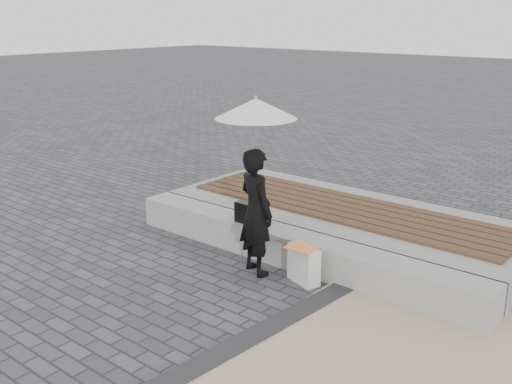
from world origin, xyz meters
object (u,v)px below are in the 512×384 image
(woman, at_px, (256,212))
(canvas_tote, at_px, (304,265))
(seating_ledge, at_px, (293,248))
(parasol, at_px, (256,108))
(handbag, at_px, (249,213))

(woman, bearing_deg, canvas_tote, -149.50)
(seating_ledge, distance_m, canvas_tote, 0.56)
(woman, bearing_deg, parasol, 18.92)
(seating_ledge, xyz_separation_m, handbag, (-0.64, -0.09, 0.33))
(woman, distance_m, parasol, 1.21)
(handbag, relative_size, canvas_tote, 0.87)
(seating_ledge, bearing_deg, handbag, -172.40)
(woman, relative_size, handbag, 3.99)
(woman, height_order, handbag, woman)
(seating_ledge, xyz_separation_m, parasol, (-0.18, -0.49, 1.77))
(canvas_tote, bearing_deg, woman, -150.02)
(parasol, distance_m, handbag, 1.56)
(seating_ledge, bearing_deg, parasol, -110.31)
(woman, relative_size, parasol, 1.28)
(parasol, bearing_deg, canvas_tote, 11.58)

